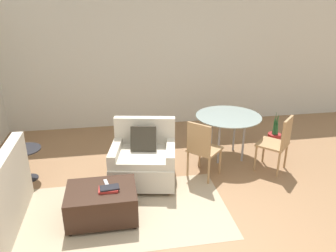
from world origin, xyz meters
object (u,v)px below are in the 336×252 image
Objects in this scene: dining_chair_near_left at (202,146)px; dining_chair_near_right at (279,141)px; dining_table at (228,121)px; tv_remote_primary at (106,183)px; armchair at (144,160)px; side_table at (26,158)px; book_stack at (109,189)px; potted_plant_small at (274,136)px; ottoman at (102,203)px.

dining_chair_near_left and dining_chair_near_right have the same top height.
tv_remote_primary is at bearing -148.46° from dining_table.
armchair is 0.97× the size of dining_table.
armchair is 2.07m from dining_chair_near_right.
dining_table is (1.99, 1.22, 0.24)m from tv_remote_primary.
tv_remote_primary is 1.55m from side_table.
dining_chair_near_left is at bearing 180.00° from dining_chair_near_right.
side_table is 0.56× the size of dining_chair_near_left.
book_stack is at bearing -162.94° from dining_chair_near_right.
side_table is 2.59m from dining_chair_near_left.
armchair reaches higher than side_table.
armchair reaches higher than potted_plant_small.
ottoman is 1.26× the size of potted_plant_small.
dining_table is 0.87m from dining_chair_near_right.
dining_table reaches higher than book_stack.
potted_plant_small is at bearing 26.17° from tv_remote_primary.
dining_chair_near_left reaches higher than potted_plant_small.
dining_chair_near_left is (2.56, -0.39, 0.16)m from side_table.
dining_chair_near_left is (1.39, 0.62, 0.10)m from tv_remote_primary.
book_stack is at bearing -120.76° from armchair.
armchair is at bearing 51.65° from tv_remote_primary.
book_stack is 1.57m from dining_chair_near_left.
dining_table is at bearing 20.68° from armchair.
side_table is 3.79m from dining_chair_near_right.
dining_table reaches higher than potted_plant_small.
side_table is (-1.70, 0.34, 0.01)m from armchair.
book_stack is at bearing -79.67° from tv_remote_primary.
dining_chair_near_right is at bearing -45.00° from dining_table.
armchair is 4.17× the size of book_stack.
tv_remote_primary is at bearing -155.99° from dining_chair_near_left.
dining_chair_near_right is (2.60, 0.62, 0.10)m from tv_remote_primary.
ottoman is at bearing -116.14° from tv_remote_primary.
dining_table is 1.12m from potted_plant_small.
tv_remote_primary is 0.16× the size of dining_table.
potted_plant_small is at bearing 27.66° from ottoman.
armchair reaches higher than ottoman.
dining_chair_near_left is 1.00× the size of dining_chair_near_right.
dining_chair_near_left is (1.45, 0.75, 0.29)m from ottoman.
dining_table is (2.06, 1.35, 0.43)m from ottoman.
book_stack reaches higher than tv_remote_primary.
ottoman is 1.67× the size of side_table.
book_stack is 3.39m from potted_plant_small.
dining_chair_near_left is at bearing 30.13° from book_stack.
dining_table is 1.61× the size of potted_plant_small.
dining_chair_near_right reaches higher than armchair.
side_table is 0.56× the size of dining_chair_near_right.
armchair is 0.86m from tv_remote_primary.
dining_chair_near_right is 0.99m from potted_plant_small.
dining_table reaches higher than side_table.
dining_chair_near_right is (3.77, -0.39, 0.16)m from side_table.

